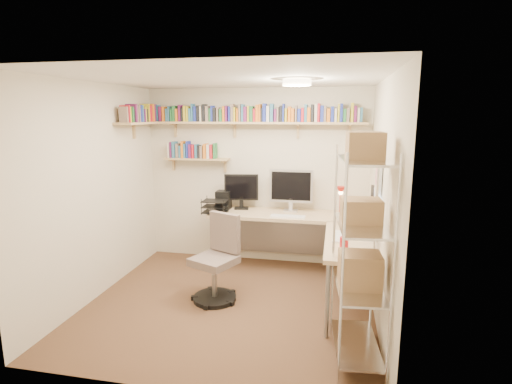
% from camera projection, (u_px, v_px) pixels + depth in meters
% --- Properties ---
extents(ground, '(3.20, 3.20, 0.00)m').
position_uv_depth(ground, '(230.00, 304.00, 4.57)').
color(ground, '#41231C').
rests_on(ground, ground).
extents(room_shell, '(3.24, 3.04, 2.52)m').
position_uv_depth(room_shell, '(229.00, 170.00, 4.27)').
color(room_shell, beige).
rests_on(room_shell, ground).
extents(wall_shelves, '(3.12, 1.09, 0.80)m').
position_uv_depth(wall_shelves, '(223.00, 122.00, 5.51)').
color(wall_shelves, tan).
rests_on(wall_shelves, ground).
extents(corner_desk, '(2.33, 2.05, 1.39)m').
position_uv_depth(corner_desk, '(291.00, 219.00, 5.19)').
color(corner_desk, tan).
rests_on(corner_desk, ground).
extents(office_chair, '(0.59, 0.59, 1.01)m').
position_uv_depth(office_chair, '(217.00, 264.00, 4.63)').
color(office_chair, black).
rests_on(office_chair, ground).
extents(wire_rack, '(0.47, 0.84, 2.00)m').
position_uv_depth(wire_rack, '(361.00, 232.00, 3.34)').
color(wire_rack, silver).
rests_on(wire_rack, ground).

